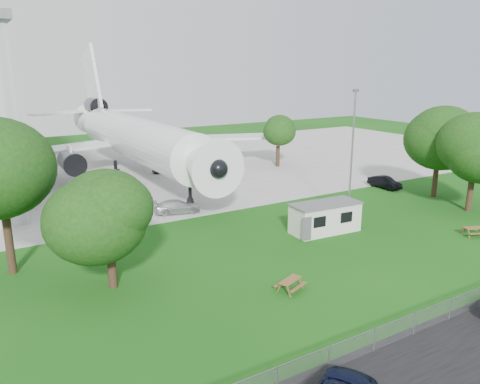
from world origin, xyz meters
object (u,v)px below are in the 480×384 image
picnic_west (290,290)px  picnic_east (474,236)px  site_cabin (325,217)px  airliner (133,136)px

picnic_west → picnic_east: size_ratio=1.00×
site_cabin → picnic_west: (-9.35, -7.43, -1.31)m
airliner → picnic_west: airliner is taller
site_cabin → picnic_west: size_ratio=3.80×
picnic_west → picnic_east: (19.57, 0.04, 0.00)m
airliner → site_cabin: bearing=-77.4°
picnic_west → site_cabin: bearing=17.1°
airliner → picnic_west: 38.24m
airliner → picnic_east: 41.74m
site_cabin → picnic_east: bearing=-35.9°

